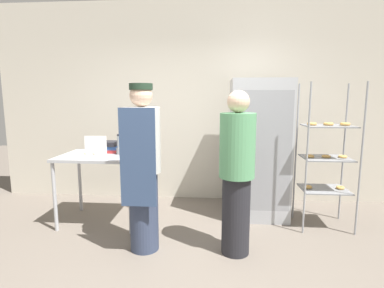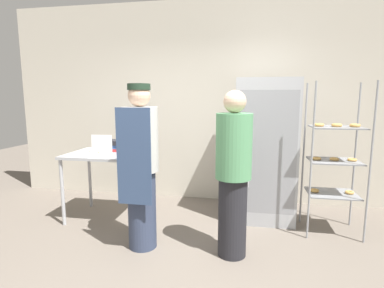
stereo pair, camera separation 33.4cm
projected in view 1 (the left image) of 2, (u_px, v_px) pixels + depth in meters
ground_plane at (187, 273)px, 2.75m from camera, size 14.00×14.00×0.00m
back_wall at (200, 103)px, 4.67m from camera, size 6.40×0.12×3.05m
refrigerator at (259, 149)px, 4.03m from camera, size 0.76×0.75×1.84m
baking_rack at (326, 156)px, 3.66m from camera, size 0.62×0.50×1.78m
prep_counter at (101, 163)px, 3.82m from camera, size 1.00×0.75×0.88m
donut_box at (93, 154)px, 3.61m from camera, size 0.28×0.21×0.25m
blender_pitcher at (121, 145)px, 3.82m from camera, size 0.12×0.12×0.26m
binder_stack at (107, 147)px, 3.96m from camera, size 0.31×0.24×0.15m
person_baker at (143, 166)px, 3.06m from camera, size 0.37×0.39×1.74m
person_customer at (237, 173)px, 3.00m from camera, size 0.35×0.35×1.67m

